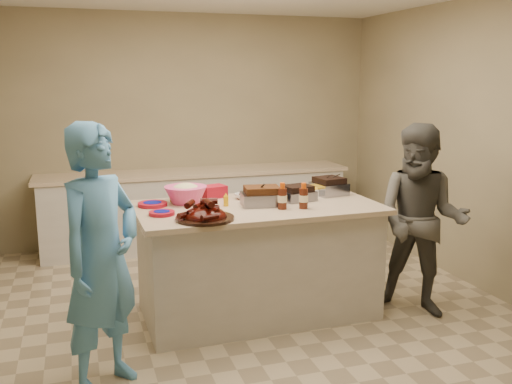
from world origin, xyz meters
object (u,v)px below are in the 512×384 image
object	(u,v)px
plastic_cup	(174,202)
island	(258,312)
coleslaw_bowl	(186,203)
guest_blue	(108,384)
roasting_pan	(329,194)
guest_gray	(415,312)
rib_platter	(205,220)
bbq_bottle_b	(303,208)
mustard_bottle	(226,206)
bbq_bottle_a	(282,209)

from	to	relation	value
plastic_cup	island	bearing A→B (deg)	-27.90
coleslaw_bowl	guest_blue	distance (m)	1.60
roasting_pan	guest_gray	bearing A→B (deg)	-58.75
rib_platter	plastic_cup	world-z (taller)	rib_platter
coleslaw_bowl	rib_platter	bearing A→B (deg)	-87.35
island	bbq_bottle_b	bearing A→B (deg)	-37.09
rib_platter	guest_blue	bearing A→B (deg)	-148.66
guest_blue	guest_gray	size ratio (longest dim) A/B	1.07
mustard_bottle	plastic_cup	distance (m)	0.48
plastic_cup	roasting_pan	bearing A→B (deg)	-4.91
coleslaw_bowl	roasting_pan	bearing A→B (deg)	-1.57
bbq_bottle_b	bbq_bottle_a	bearing A→B (deg)	168.27
rib_platter	roasting_pan	xyz separation A→B (m)	(1.26, 0.56, 0.00)
rib_platter	plastic_cup	distance (m)	0.69
mustard_bottle	rib_platter	bearing A→B (deg)	-124.23
roasting_pan	bbq_bottle_b	distance (m)	0.62
roasting_pan	plastic_cup	xyz separation A→B (m)	(-1.37, 0.12, 0.00)
island	plastic_cup	bearing A→B (deg)	151.18
rib_platter	bbq_bottle_a	bearing A→B (deg)	12.78
coleslaw_bowl	guest_blue	bearing A→B (deg)	-124.84
coleslaw_bowl	bbq_bottle_a	size ratio (longest dim) A/B	1.68
plastic_cup	guest_gray	xyz separation A→B (m)	(1.92, -0.74, -0.94)
roasting_pan	bbq_bottle_b	xyz separation A→B (m)	(-0.43, -0.44, 0.00)
rib_platter	mustard_bottle	bearing A→B (deg)	55.77
bbq_bottle_b	guest_blue	world-z (taller)	bbq_bottle_b
bbq_bottle_a	guest_gray	bearing A→B (deg)	-10.37
guest_blue	guest_gray	bearing A→B (deg)	-35.36
mustard_bottle	plastic_cup	bearing A→B (deg)	142.21
guest_blue	plastic_cup	bearing A→B (deg)	15.96
bbq_bottle_a	guest_gray	size ratio (longest dim) A/B	0.13
guest_gray	guest_blue	bearing A→B (deg)	-128.25
mustard_bottle	plastic_cup	world-z (taller)	mustard_bottle
bbq_bottle_b	guest_gray	xyz separation A→B (m)	(0.98, -0.17, -0.94)
rib_platter	coleslaw_bowl	bearing A→B (deg)	92.65
roasting_pan	plastic_cup	world-z (taller)	roasting_pan
coleslaw_bowl	bbq_bottle_a	bearing A→B (deg)	-32.82
rib_platter	roasting_pan	size ratio (longest dim) A/B	1.64
island	guest_gray	size ratio (longest dim) A/B	1.23
rib_platter	coleslaw_bowl	world-z (taller)	coleslaw_bowl
roasting_pan	coleslaw_bowl	size ratio (longest dim) A/B	0.75
coleslaw_bowl	guest_blue	world-z (taller)	coleslaw_bowl
bbq_bottle_b	guest_blue	xyz separation A→B (m)	(-1.60, -0.58, -0.94)
bbq_bottle_a	guest_blue	bearing A→B (deg)	-156.64
rib_platter	roasting_pan	distance (m)	1.38
bbq_bottle_b	plastic_cup	size ratio (longest dim) A/B	2.08
rib_platter	bbq_bottle_b	size ratio (longest dim) A/B	2.10
guest_blue	guest_gray	xyz separation A→B (m)	(2.58, 0.41, 0.00)
mustard_bottle	bbq_bottle_a	bearing A→B (deg)	-30.47
rib_platter	mustard_bottle	xyz separation A→B (m)	(0.26, 0.39, 0.00)
plastic_cup	bbq_bottle_b	bearing A→B (deg)	-30.78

